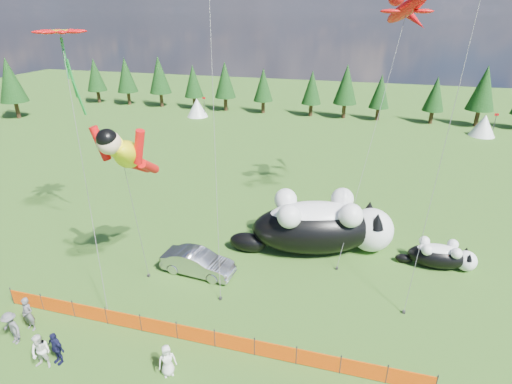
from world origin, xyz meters
TOP-DOWN VIEW (x-y plane):
  - ground at (0.00, 0.00)m, footprint 160.00×160.00m
  - safety_fence at (0.00, -3.00)m, footprint 22.06×0.06m
  - tree_line at (0.00, 45.00)m, footprint 90.00×4.00m
  - festival_tents at (11.00, 40.00)m, footprint 50.00×3.20m
  - cat_large at (4.87, 7.12)m, footprint 10.89×6.13m
  - cat_small at (12.52, 7.10)m, footprint 4.89×1.86m
  - car at (-2.15, 2.42)m, footprint 4.73×2.00m
  - spectator_a at (-8.57, -4.35)m, footprint 0.75×0.54m
  - spectator_b at (-6.15, -6.21)m, footprint 0.96×0.64m
  - spectator_c at (-5.72, -5.78)m, footprint 1.11×0.73m
  - spectator_d at (-8.64, -5.34)m, footprint 1.28×0.85m
  - spectator_e at (-0.47, -5.06)m, footprint 0.95×0.90m
  - superhero_kite at (-4.91, 0.75)m, footprint 5.84×6.02m
  - gecko_kite at (8.69, 13.18)m, footprint 5.72×11.88m
  - flower_kite at (-10.13, 3.71)m, footprint 6.27×7.63m

SIDE VIEW (x-z plane):
  - ground at x=0.00m, z-range 0.00..0.00m
  - safety_fence at x=0.00m, z-range -0.05..1.05m
  - car at x=-2.15m, z-range 0.00..1.52m
  - spectator_e at x=-0.47m, z-range 0.00..1.64m
  - cat_small at x=12.52m, z-range -0.04..1.72m
  - spectator_c at x=-5.72m, z-range 0.00..1.74m
  - spectator_d at x=-8.64m, z-range 0.00..1.82m
  - spectator_b at x=-6.15m, z-range 0.00..1.85m
  - spectator_a at x=-8.57m, z-range 0.00..1.92m
  - festival_tents at x=11.00m, z-range 0.00..2.80m
  - cat_large at x=4.87m, z-range -0.10..3.92m
  - tree_line at x=0.00m, z-range 0.00..8.00m
  - superhero_kite at x=-4.91m, z-range 2.96..13.29m
  - flower_kite at x=-10.13m, z-range 5.86..21.63m
  - gecko_kite at x=8.69m, z-range 6.38..23.74m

